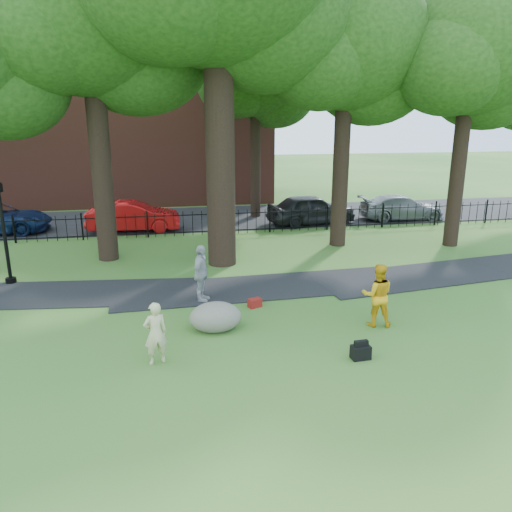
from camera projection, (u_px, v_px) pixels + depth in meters
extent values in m
plane|color=#275B1F|center=(253.00, 338.00, 13.22)|extent=(120.00, 120.00, 0.00)
cube|color=black|center=(262.00, 288.00, 17.08)|extent=(36.07, 3.85, 0.03)
cube|color=black|center=(204.00, 218.00, 28.35)|extent=(80.00, 7.00, 0.02)
cube|color=black|center=(210.00, 214.00, 24.28)|extent=(44.00, 0.04, 0.04)
cube|color=black|center=(210.00, 231.00, 24.52)|extent=(44.00, 0.04, 0.04)
cube|color=brown|center=(132.00, 110.00, 33.56)|extent=(18.00, 8.00, 12.00)
cylinder|color=black|center=(220.00, 127.00, 18.39)|extent=(1.10, 1.10, 10.50)
ellipsoid|color=#18360E|center=(265.00, 15.00, 18.60)|extent=(6.72, 6.72, 5.71)
ellipsoid|color=#18360E|center=(2.00, 82.00, 17.81)|extent=(4.80, 4.80, 4.08)
cylinder|color=black|center=(100.00, 146.00, 19.22)|extent=(0.80, 0.80, 9.10)
ellipsoid|color=#18360E|center=(88.00, 9.00, 17.89)|extent=(7.20, 7.20, 6.12)
ellipsoid|color=#18360E|center=(138.00, 52.00, 19.39)|extent=(5.76, 5.76, 4.90)
ellipsoid|color=#18360E|center=(44.00, 28.00, 17.18)|extent=(5.40, 5.40, 4.59)
cylinder|color=black|center=(342.00, 151.00, 21.54)|extent=(0.70, 0.70, 8.40)
ellipsoid|color=#18360E|center=(347.00, 40.00, 20.31)|extent=(6.60, 6.60, 5.61)
ellipsoid|color=#18360E|center=(371.00, 73.00, 21.68)|extent=(5.28, 5.28, 4.49)
ellipsoid|color=#18360E|center=(320.00, 56.00, 19.66)|extent=(4.95, 4.95, 4.21)
cylinder|color=black|center=(460.00, 155.00, 21.51)|extent=(0.64, 0.64, 8.05)
ellipsoid|color=#18360E|center=(471.00, 49.00, 20.34)|extent=(6.20, 6.20, 5.27)
ellipsoid|color=#18360E|center=(487.00, 80.00, 21.64)|extent=(4.96, 4.96, 4.22)
ellipsoid|color=#18360E|center=(450.00, 65.00, 19.73)|extent=(4.65, 4.65, 3.95)
imported|color=#CAC08B|center=(155.00, 333.00, 11.72)|extent=(0.64, 0.51, 1.54)
imported|color=orange|center=(377.00, 295.00, 13.83)|extent=(1.01, 0.87, 1.79)
imported|color=#9E9EA2|center=(201.00, 274.00, 15.61)|extent=(0.82, 1.17, 1.84)
ellipsoid|color=#6E695C|center=(215.00, 315.00, 13.68)|extent=(1.54, 1.23, 0.84)
cylinder|color=black|center=(5.00, 239.00, 17.08)|extent=(0.12, 0.12, 3.22)
cylinder|color=black|center=(11.00, 281.00, 17.49)|extent=(0.36, 0.36, 0.20)
cube|color=black|center=(361.00, 352.00, 12.09)|extent=(0.47, 0.31, 0.34)
cube|color=maroon|center=(255.00, 303.00, 15.33)|extent=(0.46, 0.38, 0.27)
imported|color=#BB0E0F|center=(134.00, 216.00, 25.12)|extent=(4.65, 1.79, 1.51)
imported|color=black|center=(311.00, 209.00, 26.74)|extent=(4.95, 2.56, 1.61)
imported|color=gray|center=(401.00, 208.00, 27.89)|extent=(4.80, 2.18, 1.36)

